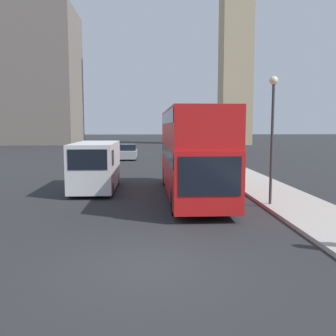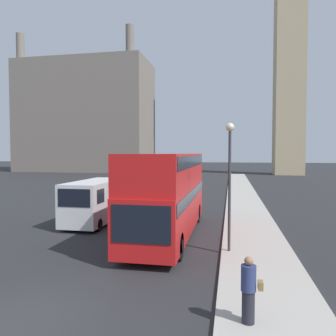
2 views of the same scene
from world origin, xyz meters
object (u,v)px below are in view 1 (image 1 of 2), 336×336
(red_double_decker_bus, at_px, (192,149))
(street_lamp, at_px, (273,120))
(white_van, at_px, (96,165))
(parked_sedan, at_px, (128,152))

(red_double_decker_bus, distance_m, street_lamp, 4.23)
(street_lamp, bearing_deg, white_van, 149.97)
(white_van, bearing_deg, street_lamp, -30.03)
(red_double_decker_bus, xyz_separation_m, parked_sedan, (-4.22, 21.77, -1.69))
(street_lamp, distance_m, parked_sedan, 25.56)
(red_double_decker_bus, distance_m, parked_sedan, 22.24)
(red_double_decker_bus, distance_m, white_van, 5.55)
(white_van, height_order, street_lamp, street_lamp)
(white_van, xyz_separation_m, street_lamp, (8.12, -4.69, 2.35))
(white_van, height_order, parked_sedan, white_van)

